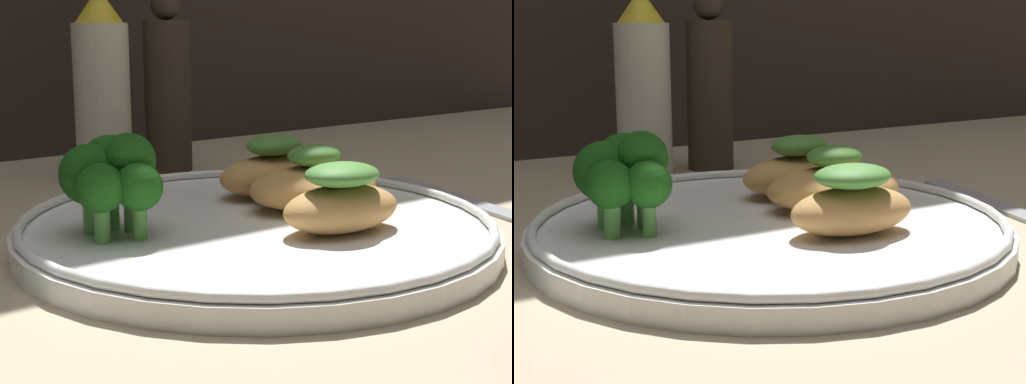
% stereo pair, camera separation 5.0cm
% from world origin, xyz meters
% --- Properties ---
extents(ground_plane, '(1.80, 1.80, 0.01)m').
position_xyz_m(ground_plane, '(0.00, 0.00, -0.01)').
color(ground_plane, tan).
extents(plate, '(0.31, 0.31, 0.02)m').
position_xyz_m(plate, '(0.00, 0.00, 0.01)').
color(plate, white).
rests_on(plate, ground_plane).
extents(grilled_meat_front, '(0.08, 0.05, 0.04)m').
position_xyz_m(grilled_meat_front, '(0.03, -0.05, 0.03)').
color(grilled_meat_front, tan).
rests_on(grilled_meat_front, plate).
extents(grilled_meat_middle, '(0.10, 0.07, 0.04)m').
position_xyz_m(grilled_meat_middle, '(0.06, 0.01, 0.03)').
color(grilled_meat_middle, tan).
rests_on(grilled_meat_middle, plate).
extents(grilled_meat_back, '(0.10, 0.06, 0.04)m').
position_xyz_m(grilled_meat_back, '(0.06, 0.06, 0.03)').
color(grilled_meat_back, tan).
rests_on(grilled_meat_back, plate).
extents(broccoli_bunch, '(0.06, 0.07, 0.06)m').
position_xyz_m(broccoli_bunch, '(-0.09, 0.03, 0.05)').
color(broccoli_bunch, '#569942').
rests_on(broccoli_bunch, plate).
extents(sauce_bottle, '(0.05, 0.05, 0.17)m').
position_xyz_m(sauce_bottle, '(0.01, 0.25, 0.08)').
color(sauce_bottle, silver).
rests_on(sauce_bottle, ground_plane).
extents(pepper_grinder, '(0.04, 0.04, 0.17)m').
position_xyz_m(pepper_grinder, '(0.08, 0.25, 0.08)').
color(pepper_grinder, '#382D23').
rests_on(pepper_grinder, ground_plane).
extents(fork, '(0.06, 0.19, 0.01)m').
position_xyz_m(fork, '(0.20, -0.01, 0.00)').
color(fork, '#B2B2B7').
rests_on(fork, ground_plane).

